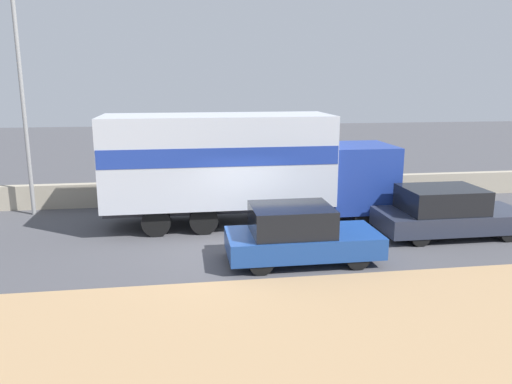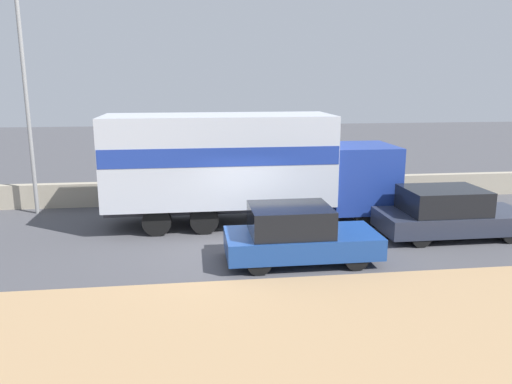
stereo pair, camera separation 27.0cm
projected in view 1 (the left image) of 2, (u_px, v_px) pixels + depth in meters
ground_plane at (255, 255)px, 13.48m from camera, size 80.00×80.00×0.00m
dirt_shoulder_foreground at (299, 357)px, 8.48m from camera, size 60.00×6.82×0.04m
stone_wall_backdrop at (232, 191)px, 19.24m from camera, size 60.00×0.35×0.89m
street_lamp at (21, 86)px, 16.57m from camera, size 0.56×0.28×7.71m
box_truck at (239, 163)px, 16.00m from camera, size 9.33×2.56×3.56m
car_hatchback at (299, 235)px, 12.85m from camera, size 3.93×1.77×1.49m
car_sedan_second at (447, 212)px, 15.02m from camera, size 4.42×1.88×1.49m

